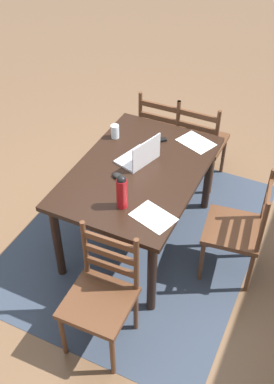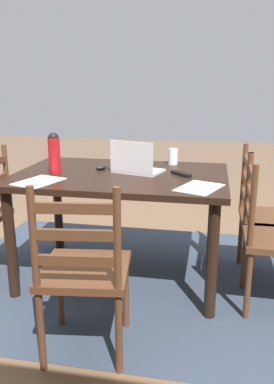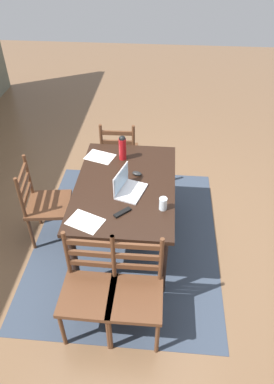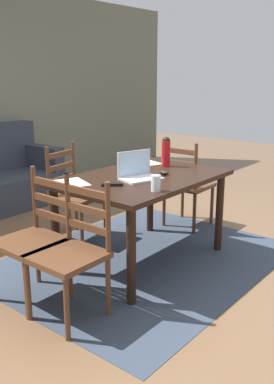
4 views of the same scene
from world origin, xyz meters
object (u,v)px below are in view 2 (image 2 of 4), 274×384
dining_table (121,187)px  chair_left_far (274,237)px  water_bottle (54,152)px  computer_mouse (101,167)px  chair_left_near (266,217)px  chair_far_head (84,272)px  drinking_glass (173,156)px  tv_remote (181,174)px  laptop (135,165)px

dining_table → chair_left_far: bearing=169.1°
chair_left_far → water_bottle: size_ratio=3.41×
dining_table → computer_mouse: size_ratio=14.40×
water_bottle → computer_mouse: size_ratio=2.79×
water_bottle → computer_mouse: 0.35m
chair_left_near → chair_far_head: bearing=46.3°
drinking_glass → tv_remote: 0.37m
chair_far_head → chair_left_near: bearing=-133.7°
chair_left_near → chair_far_head: same height
laptop → water_bottle: water_bottle is taller
drinking_glass → tv_remote: size_ratio=0.71×
chair_far_head → chair_left_far: bearing=-146.5°
tv_remote → laptop: bearing=-45.1°
chair_left_near → laptop: laptop is taller
chair_far_head → tv_remote: chair_far_head is taller
dining_table → water_bottle: bearing=9.7°
computer_mouse → chair_left_near: bearing=-156.7°
drinking_glass → computer_mouse: drinking_glass is taller
chair_left_near → chair_left_far: (-0.00, 0.39, 0.00)m
water_bottle → drinking_glass: size_ratio=2.32×
tv_remote → chair_far_head: bearing=21.2°
dining_table → laptop: size_ratio=3.88×
chair_left_near → chair_far_head: size_ratio=1.00×
chair_far_head → laptop: laptop is taller
drinking_glass → chair_far_head: bearing=75.7°
computer_mouse → dining_table: bearing=167.9°
drinking_glass → dining_table: bearing=49.7°
chair_left_near → water_bottle: size_ratio=3.41×
computer_mouse → tv_remote: size_ratio=0.59×
chair_far_head → chair_left_far: same height
chair_left_far → drinking_glass: bearing=-39.6°
dining_table → chair_left_near: (-1.01, -0.19, -0.21)m
chair_left_near → drinking_glass: chair_left_near is taller
dining_table → drinking_glass: (-0.32, -0.38, 0.16)m
tv_remote → chair_left_far: bearing=116.0°
chair_far_head → water_bottle: size_ratio=3.41×
chair_left_far → tv_remote: bearing=-19.9°
chair_left_far → laptop: 1.01m
chair_left_near → water_bottle: bearing=10.5°
dining_table → drinking_glass: drinking_glass is taller
chair_far_head → laptop: size_ratio=2.56×
water_bottle → dining_table: bearing=-170.3°
drinking_glass → chair_left_near: bearing=165.1°
computer_mouse → water_bottle: bearing=51.3°
chair_far_head → drinking_glass: (-0.31, -1.23, 0.37)m
chair_left_near → dining_table: bearing=10.9°
laptop → computer_mouse: (0.27, -0.07, -0.04)m
dining_table → chair_far_head: bearing=90.4°
chair_left_near → tv_remote: 0.70m
laptop → drinking_glass: bearing=-122.5°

